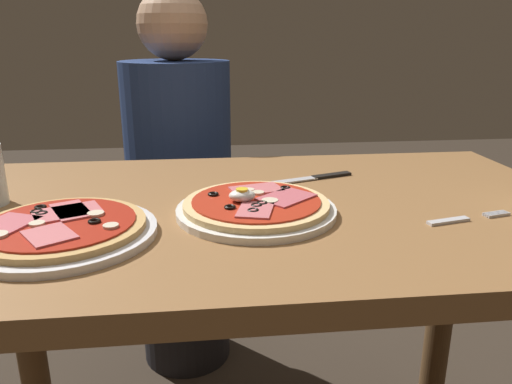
% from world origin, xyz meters
% --- Properties ---
extents(dining_table, '(1.20, 0.70, 0.76)m').
position_xyz_m(dining_table, '(0.00, 0.00, 0.63)').
color(dining_table, olive).
rests_on(dining_table, ground).
extents(pizza_foreground, '(0.27, 0.27, 0.05)m').
position_xyz_m(pizza_foreground, '(-0.01, -0.05, 0.77)').
color(pizza_foreground, white).
rests_on(pizza_foreground, dining_table).
extents(pizza_across_left, '(0.28, 0.28, 0.03)m').
position_xyz_m(pizza_across_left, '(-0.31, -0.12, 0.77)').
color(pizza_across_left, white).
rests_on(pizza_across_left, dining_table).
extents(fork, '(0.16, 0.05, 0.00)m').
position_xyz_m(fork, '(0.32, -0.12, 0.76)').
color(fork, silver).
rests_on(fork, dining_table).
extents(knife, '(0.19, 0.08, 0.01)m').
position_xyz_m(knife, '(0.14, 0.14, 0.76)').
color(knife, silver).
rests_on(knife, dining_table).
extents(diner_person, '(0.32, 0.32, 1.18)m').
position_xyz_m(diner_person, '(-0.17, 0.65, 0.56)').
color(diner_person, black).
rests_on(diner_person, ground).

